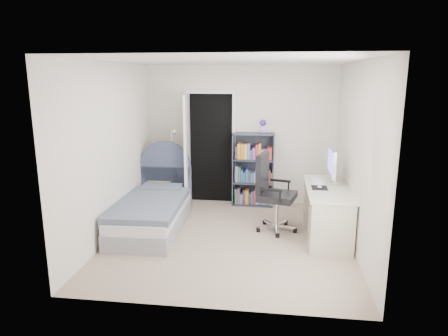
# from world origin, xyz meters

# --- Properties ---
(room_shell) EXTENTS (3.50, 3.70, 2.60)m
(room_shell) POSITION_xyz_m (0.00, 0.00, 1.25)
(room_shell) COLOR gray
(room_shell) RESTS_ON ground
(door) EXTENTS (0.92, 0.83, 2.06)m
(door) POSITION_xyz_m (-0.78, 1.51, 1.03)
(door) COLOR black
(door) RESTS_ON ground
(bed) EXTENTS (1.01, 2.01, 1.22)m
(bed) POSITION_xyz_m (-1.23, 0.33, 0.28)
(bed) COLOR gray
(bed) RESTS_ON ground
(nightstand) EXTENTS (0.41, 0.41, 0.60)m
(nightstand) POSITION_xyz_m (-1.39, 1.35, 0.39)
(nightstand) COLOR tan
(nightstand) RESTS_ON ground
(floor_lamp) EXTENTS (0.20, 0.20, 1.43)m
(floor_lamp) POSITION_xyz_m (-1.12, 1.24, 0.58)
(floor_lamp) COLOR silver
(floor_lamp) RESTS_ON ground
(bookcase) EXTENTS (0.74, 0.32, 1.57)m
(bookcase) POSITION_xyz_m (0.26, 1.64, 0.60)
(bookcase) COLOR #3B4150
(bookcase) RESTS_ON ground
(desk) EXTENTS (0.61, 1.52, 1.25)m
(desk) POSITION_xyz_m (1.40, 0.32, 0.41)
(desk) COLOR beige
(desk) RESTS_ON ground
(office_chair) EXTENTS (0.64, 0.66, 1.18)m
(office_chair) POSITION_xyz_m (0.58, 0.46, 0.65)
(office_chair) COLOR silver
(office_chair) RESTS_ON ground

